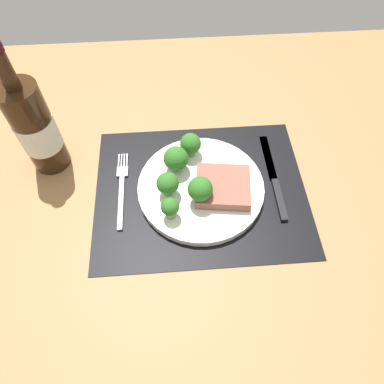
% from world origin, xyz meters
% --- Properties ---
extents(ground_plane, '(1.40, 1.10, 0.03)m').
position_xyz_m(ground_plane, '(0.00, 0.00, -0.01)').
color(ground_plane, '#996D42').
extents(placemat, '(0.44, 0.35, 0.00)m').
position_xyz_m(placemat, '(0.00, 0.00, 0.00)').
color(placemat, black).
rests_on(placemat, ground_plane).
extents(plate, '(0.26, 0.26, 0.02)m').
position_xyz_m(plate, '(0.00, 0.00, 0.01)').
color(plate, white).
rests_on(plate, placemat).
extents(steak, '(0.12, 0.11, 0.02)m').
position_xyz_m(steak, '(0.04, -0.01, 0.03)').
color(steak, '#8C5647').
rests_on(steak, plate).
extents(broccoli_back_left, '(0.05, 0.05, 0.06)m').
position_xyz_m(broccoli_back_left, '(-0.05, 0.05, 0.05)').
color(broccoli_back_left, '#6B994C').
rests_on(broccoli_back_left, plate).
extents(broccoli_near_steak, '(0.04, 0.04, 0.05)m').
position_xyz_m(broccoli_near_steak, '(-0.07, -0.07, 0.05)').
color(broccoli_near_steak, '#6B994C').
rests_on(broccoli_near_steak, plate).
extents(broccoli_front_edge, '(0.04, 0.04, 0.06)m').
position_xyz_m(broccoli_front_edge, '(-0.07, -0.01, 0.05)').
color(broccoli_front_edge, '#5B8942').
rests_on(broccoli_front_edge, plate).
extents(broccoli_center, '(0.05, 0.05, 0.06)m').
position_xyz_m(broccoli_center, '(-0.01, -0.04, 0.06)').
color(broccoli_center, '#6B994C').
rests_on(broccoli_center, plate).
extents(broccoli_near_fork, '(0.05, 0.05, 0.06)m').
position_xyz_m(broccoli_near_fork, '(-0.02, 0.09, 0.05)').
color(broccoli_near_fork, '#6B994C').
rests_on(broccoli_near_fork, plate).
extents(fork, '(0.02, 0.19, 0.01)m').
position_xyz_m(fork, '(-0.17, 0.01, 0.01)').
color(fork, silver).
rests_on(fork, placemat).
extents(knife, '(0.02, 0.23, 0.01)m').
position_xyz_m(knife, '(0.16, 0.01, 0.01)').
color(knife, black).
rests_on(knife, placemat).
extents(wine_bottle, '(0.08, 0.08, 0.29)m').
position_xyz_m(wine_bottle, '(-0.32, 0.10, 0.11)').
color(wine_bottle, '#331E0F').
rests_on(wine_bottle, ground_plane).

